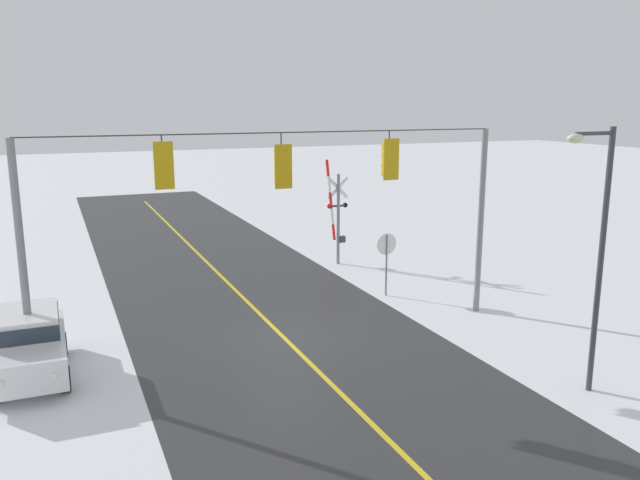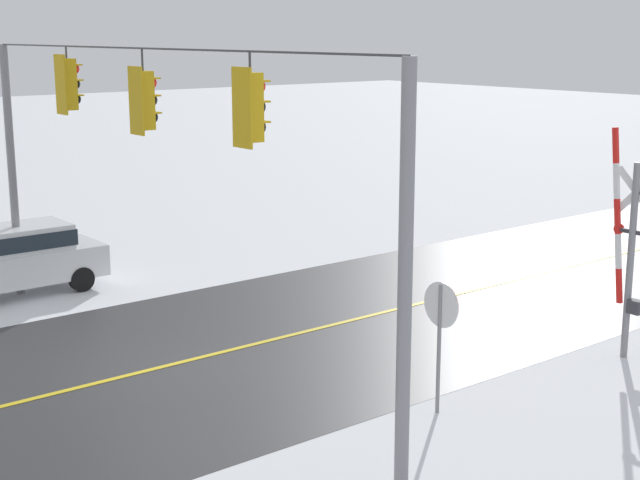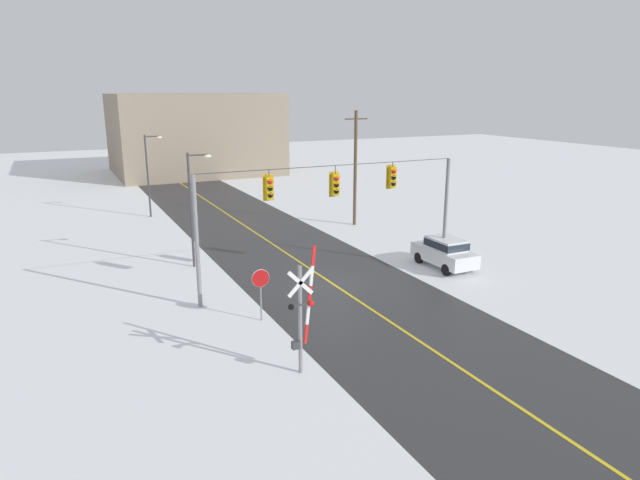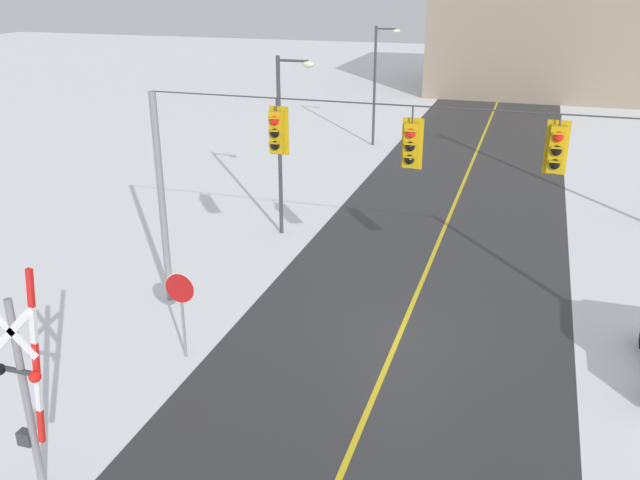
# 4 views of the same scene
# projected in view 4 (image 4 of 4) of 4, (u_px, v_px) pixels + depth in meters

# --- Properties ---
(ground_plane) EXTENTS (160.00, 160.00, 0.00)m
(ground_plane) POSITION_uv_depth(u_px,v_px,m) (400.00, 334.00, 18.36)
(ground_plane) COLOR white
(road_asphalt) EXTENTS (9.00, 80.00, 0.01)m
(road_asphalt) POSITION_uv_depth(u_px,v_px,m) (434.00, 253.00, 23.67)
(road_asphalt) COLOR #303033
(road_asphalt) RESTS_ON ground
(lane_centre_line) EXTENTS (0.14, 72.00, 0.01)m
(lane_centre_line) POSITION_uv_depth(u_px,v_px,m) (434.00, 253.00, 23.67)
(lane_centre_line) COLOR gold
(lane_centre_line) RESTS_ON ground
(signal_span) EXTENTS (14.20, 0.47, 6.22)m
(signal_span) POSITION_uv_depth(u_px,v_px,m) (407.00, 184.00, 16.78)
(signal_span) COLOR gray
(signal_span) RESTS_ON ground
(stop_sign) EXTENTS (0.80, 0.09, 2.35)m
(stop_sign) POSITION_uv_depth(u_px,v_px,m) (181.00, 297.00, 16.66)
(stop_sign) COLOR gray
(stop_sign) RESTS_ON ground
(railroad_crossing) EXTENTS (1.10, 0.31, 4.65)m
(railroad_crossing) POSITION_uv_depth(u_px,v_px,m) (25.00, 386.00, 12.06)
(railroad_crossing) COLOR gray
(railroad_crossing) RESTS_ON ground
(streetlamp_near) EXTENTS (1.39, 0.28, 6.50)m
(streetlamp_near) POSITION_uv_depth(u_px,v_px,m) (285.00, 131.00, 24.04)
(streetlamp_near) COLOR #38383D
(streetlamp_near) RESTS_ON ground
(streetlamp_far) EXTENTS (1.39, 0.28, 6.50)m
(streetlamp_far) POSITION_uv_depth(u_px,v_px,m) (379.00, 75.00, 37.02)
(streetlamp_far) COLOR #38383D
(streetlamp_far) RESTS_ON ground
(building_distant) EXTENTS (18.79, 15.95, 9.49)m
(building_distant) POSITION_uv_depth(u_px,v_px,m) (555.00, 30.00, 55.43)
(building_distant) COLOR gray
(building_distant) RESTS_ON ground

